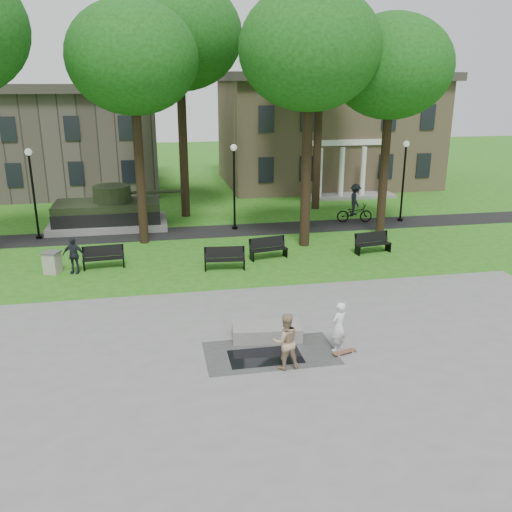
{
  "coord_description": "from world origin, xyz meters",
  "views": [
    {
      "loc": [
        -3.85,
        -17.0,
        7.9
      ],
      "look_at": [
        -0.07,
        2.89,
        1.4
      ],
      "focal_mm": 38.0,
      "sensor_mm": 36.0,
      "label": 1
    }
  ],
  "objects_px": {
    "trash_bin": "(52,262)",
    "skateboarder": "(339,327)",
    "friend_watching": "(285,341)",
    "cyclist": "(355,207)",
    "park_bench_0": "(104,256)",
    "concrete_block": "(267,332)"
  },
  "relations": [
    {
      "from": "trash_bin",
      "to": "skateboarder",
      "type": "bearing_deg",
      "value": -43.07
    },
    {
      "from": "friend_watching",
      "to": "trash_bin",
      "type": "height_order",
      "value": "friend_watching"
    },
    {
      "from": "skateboarder",
      "to": "cyclist",
      "type": "distance_m",
      "value": 16.52
    },
    {
      "from": "skateboarder",
      "to": "park_bench_0",
      "type": "bearing_deg",
      "value": -82.5
    },
    {
      "from": "trash_bin",
      "to": "concrete_block",
      "type": "bearing_deg",
      "value": -45.43
    },
    {
      "from": "concrete_block",
      "to": "trash_bin",
      "type": "height_order",
      "value": "trash_bin"
    },
    {
      "from": "friend_watching",
      "to": "trash_bin",
      "type": "distance_m",
      "value": 12.71
    },
    {
      "from": "park_bench_0",
      "to": "skateboarder",
      "type": "bearing_deg",
      "value": -54.98
    },
    {
      "from": "concrete_block",
      "to": "park_bench_0",
      "type": "distance_m",
      "value": 10.03
    },
    {
      "from": "skateboarder",
      "to": "friend_watching",
      "type": "relative_size",
      "value": 0.94
    },
    {
      "from": "friend_watching",
      "to": "park_bench_0",
      "type": "relative_size",
      "value": 0.92
    },
    {
      "from": "friend_watching",
      "to": "trash_bin",
      "type": "xyz_separation_m",
      "value": [
        -7.96,
        9.91,
        -0.38
      ]
    },
    {
      "from": "friend_watching",
      "to": "skateboarder",
      "type": "bearing_deg",
      "value": -161.33
    },
    {
      "from": "concrete_block",
      "to": "trash_bin",
      "type": "xyz_separation_m",
      "value": [
        -7.83,
        7.95,
        0.24
      ]
    },
    {
      "from": "skateboarder",
      "to": "trash_bin",
      "type": "distance_m",
      "value": 13.43
    },
    {
      "from": "concrete_block",
      "to": "park_bench_0",
      "type": "xyz_separation_m",
      "value": [
        -5.69,
        8.26,
        0.28
      ]
    },
    {
      "from": "skateboarder",
      "to": "friend_watching",
      "type": "height_order",
      "value": "friend_watching"
    },
    {
      "from": "concrete_block",
      "to": "trash_bin",
      "type": "distance_m",
      "value": 11.16
    },
    {
      "from": "cyclist",
      "to": "trash_bin",
      "type": "xyz_separation_m",
      "value": [
        -16.08,
        -6.12,
        -0.44
      ]
    },
    {
      "from": "concrete_block",
      "to": "skateboarder",
      "type": "distance_m",
      "value": 2.4
    },
    {
      "from": "cyclist",
      "to": "trash_bin",
      "type": "relative_size",
      "value": 2.37
    },
    {
      "from": "concrete_block",
      "to": "trash_bin",
      "type": "relative_size",
      "value": 2.29
    }
  ]
}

